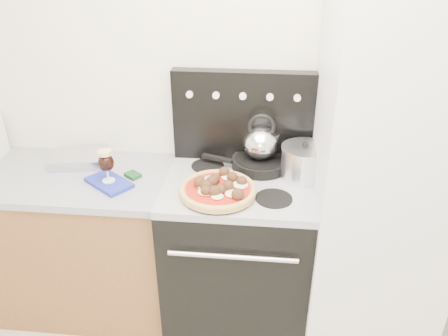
# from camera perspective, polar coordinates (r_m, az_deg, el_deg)

# --- Properties ---
(room_shell) EXTENTS (3.52, 3.01, 2.52)m
(room_shell) POSITION_cam_1_polar(r_m,az_deg,el_deg) (1.34, -4.01, -8.12)
(room_shell) COLOR #B3AD94
(room_shell) RESTS_ON ground
(base_cabinet) EXTENTS (1.45, 0.60, 0.86)m
(base_cabinet) POSITION_cam_1_polar(r_m,az_deg,el_deg) (2.82, -21.53, -8.92)
(base_cabinet) COLOR brown
(base_cabinet) RESTS_ON ground
(countertop) EXTENTS (1.48, 0.63, 0.04)m
(countertop) POSITION_cam_1_polar(r_m,az_deg,el_deg) (2.59, -23.26, -0.90)
(countertop) COLOR #9998A2
(countertop) RESTS_ON base_cabinet
(stove_body) EXTENTS (0.76, 0.65, 0.88)m
(stove_body) POSITION_cam_1_polar(r_m,az_deg,el_deg) (2.52, 1.74, -11.28)
(stove_body) COLOR black
(stove_body) RESTS_ON ground
(cooktop) EXTENTS (0.76, 0.65, 0.04)m
(cooktop) POSITION_cam_1_polar(r_m,az_deg,el_deg) (2.25, 1.91, -2.21)
(cooktop) COLOR #ADADB2
(cooktop) RESTS_ON stove_body
(backguard) EXTENTS (0.76, 0.08, 0.50)m
(backguard) POSITION_cam_1_polar(r_m,az_deg,el_deg) (2.38, 2.48, 6.76)
(backguard) COLOR black
(backguard) RESTS_ON cooktop
(fridge) EXTENTS (0.64, 0.68, 1.90)m
(fridge) POSITION_cam_1_polar(r_m,az_deg,el_deg) (2.28, 19.74, -2.20)
(fridge) COLOR silver
(fridge) RESTS_ON ground
(foil_sheet) EXTENTS (0.32, 0.26, 0.06)m
(foil_sheet) POSITION_cam_1_polar(r_m,az_deg,el_deg) (2.58, -18.36, 1.14)
(foil_sheet) COLOR white
(foil_sheet) RESTS_ON countertop
(oven_mitt) EXTENTS (0.28, 0.26, 0.02)m
(oven_mitt) POSITION_cam_1_polar(r_m,az_deg,el_deg) (2.33, -14.79, -1.86)
(oven_mitt) COLOR #212CA1
(oven_mitt) RESTS_ON countertop
(beer_glass) EXTENTS (0.09, 0.09, 0.18)m
(beer_glass) POSITION_cam_1_polar(r_m,az_deg,el_deg) (2.28, -15.09, 0.28)
(beer_glass) COLOR black
(beer_glass) RESTS_ON oven_mitt
(pizza_pan) EXTENTS (0.38, 0.38, 0.01)m
(pizza_pan) POSITION_cam_1_polar(r_m,az_deg,el_deg) (2.13, -0.79, -3.41)
(pizza_pan) COLOR black
(pizza_pan) RESTS_ON cooktop
(pizza) EXTENTS (0.41, 0.41, 0.05)m
(pizza) POSITION_cam_1_polar(r_m,az_deg,el_deg) (2.11, -0.80, -2.67)
(pizza) COLOR tan
(pizza) RESTS_ON pizza_pan
(skillet) EXTENTS (0.39, 0.39, 0.05)m
(skillet) POSITION_cam_1_polar(r_m,az_deg,el_deg) (2.37, 4.73, 0.69)
(skillet) COLOR black
(skillet) RESTS_ON cooktop
(tea_kettle) EXTENTS (0.24, 0.24, 0.21)m
(tea_kettle) POSITION_cam_1_polar(r_m,az_deg,el_deg) (2.31, 4.86, 3.61)
(tea_kettle) COLOR white
(tea_kettle) RESTS_ON skillet
(stock_pot) EXTENTS (0.23, 0.23, 0.17)m
(stock_pot) POSITION_cam_1_polar(r_m,az_deg,el_deg) (2.27, 10.38, 0.60)
(stock_pot) COLOR silver
(stock_pot) RESTS_ON cooktop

